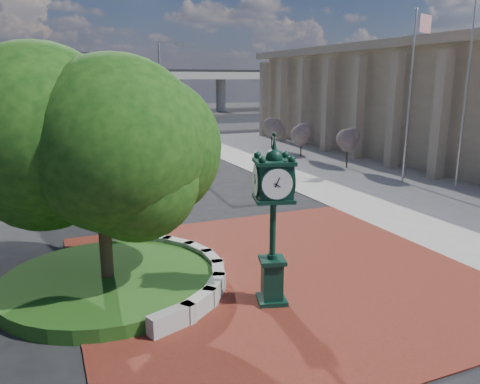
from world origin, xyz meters
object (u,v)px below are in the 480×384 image
post_clock (273,214)px  street_lamp_near (163,87)px  flagpole_b (466,94)px  street_lamp_far (81,87)px  flagpole_a (409,97)px  parked_car (103,129)px

post_clock → street_lamp_near: 30.22m
post_clock → street_lamp_near: bearing=81.3°
flagpole_b → street_lamp_far: 37.89m
post_clock → flagpole_a: (13.92, 10.54, 2.46)m
flagpole_a → street_lamp_near: 21.38m
parked_car → flagpole_a: (13.18, -30.89, 4.19)m
flagpole_a → parked_car: bearing=113.1°
flagpole_a → street_lamp_far: 35.09m
post_clock → flagpole_b: size_ratio=0.46×
post_clock → parked_car: (0.74, 41.43, -1.73)m
post_clock → flagpole_b: (15.67, 8.28, 2.63)m
post_clock → parked_car: bearing=89.0°
parked_car → street_lamp_far: bearing=163.1°
parked_car → flagpole_a: 33.85m
parked_car → street_lamp_far: street_lamp_far is taller
flagpole_a → flagpole_b: flagpole_b is taller
flagpole_a → street_lamp_far: flagpole_a is taller
parked_car → street_lamp_near: 13.08m
street_lamp_near → parked_car: bearing=108.0°
parked_car → street_lamp_far: size_ratio=0.53×
post_clock → parked_car: 41.47m
flagpole_a → post_clock: bearing=-142.9°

